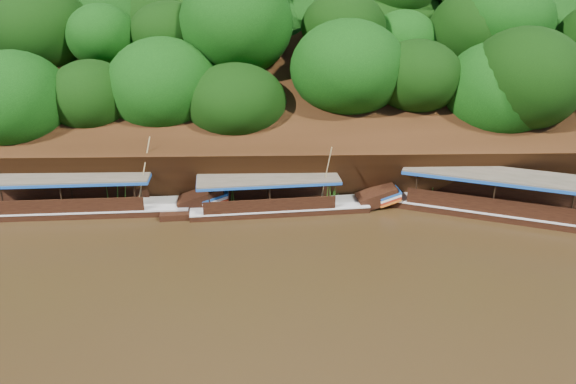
{
  "coord_description": "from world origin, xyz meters",
  "views": [
    {
      "loc": [
        -2.36,
        -24.65,
        14.77
      ],
      "look_at": [
        -1.48,
        7.0,
        1.73
      ],
      "focal_mm": 35.0,
      "sensor_mm": 36.0,
      "label": 1
    }
  ],
  "objects": [
    {
      "name": "ground",
      "position": [
        0.0,
        0.0,
        0.0
      ],
      "size": [
        160.0,
        160.0,
        0.0
      ],
      "primitive_type": "plane",
      "color": "black",
      "rests_on": "ground"
    },
    {
      "name": "riverbank",
      "position": [
        -0.01,
        22.73,
        1.89
      ],
      "size": [
        120.0,
        30.06,
        19.4
      ],
      "color": "black",
      "rests_on": "ground"
    },
    {
      "name": "boat_0",
      "position": [
        12.99,
        6.57,
        0.62
      ],
      "size": [
        16.47,
        8.31,
        6.2
      ],
      "rotation": [
        0.0,
        0.0,
        -0.38
      ],
      "color": "black",
      "rests_on": "ground"
    },
    {
      "name": "boat_1",
      "position": [
        -1.3,
        8.08,
        0.52
      ],
      "size": [
        13.52,
        3.31,
        4.94
      ],
      "rotation": [
        0.0,
        0.0,
        0.1
      ],
      "color": "black",
      "rests_on": "ground"
    },
    {
      "name": "boat_2",
      "position": [
        -13.67,
        8.18,
        0.57
      ],
      "size": [
        16.09,
        3.1,
        5.38
      ],
      "rotation": [
        0.0,
        0.0,
        0.05
      ],
      "color": "black",
      "rests_on": "ground"
    },
    {
      "name": "reeds",
      "position": [
        -3.62,
        9.44,
        0.85
      ],
      "size": [
        47.55,
        2.43,
        1.97
      ],
      "color": "#336719",
      "rests_on": "ground"
    }
  ]
}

